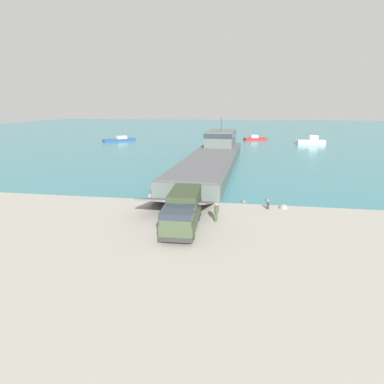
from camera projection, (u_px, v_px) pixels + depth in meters
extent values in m
plane|color=#9E998E|center=(175.00, 226.00, 25.05)|extent=(240.00, 240.00, 0.00)
cube|color=teal|center=(225.00, 131.00, 116.93)|extent=(240.00, 180.00, 0.01)
cube|color=#56605B|center=(211.00, 161.00, 48.52)|extent=(9.63, 37.26, 1.87)
cube|color=#56565B|center=(211.00, 155.00, 48.25)|extent=(8.95, 35.75, 0.08)
cube|color=#56605B|center=(221.00, 138.00, 59.84)|extent=(5.80, 10.62, 2.94)
cube|color=#28333D|center=(221.00, 134.00, 59.59)|extent=(5.95, 10.73, 0.88)
cylinder|color=#3F3F42|center=(221.00, 125.00, 59.09)|extent=(0.16, 0.16, 2.40)
cube|color=#56565B|center=(178.00, 201.00, 28.39)|extent=(6.65, 6.40, 1.94)
cube|color=#3D4C33|center=(183.00, 217.00, 24.54)|extent=(2.65, 7.25, 1.15)
cube|color=#3D4C33|center=(178.00, 215.00, 21.99)|extent=(2.37, 2.51, 0.93)
cube|color=#28333D|center=(178.00, 212.00, 21.92)|extent=(2.45, 2.53, 0.46)
cube|color=#344129|center=(185.00, 198.00, 25.35)|extent=(2.48, 4.61, 1.35)
cube|color=#2D2D2D|center=(175.00, 240.00, 21.31)|extent=(2.51, 0.31, 0.32)
cylinder|color=black|center=(192.00, 233.00, 22.40)|extent=(0.43, 1.13, 1.12)
cylinder|color=black|center=(165.00, 231.00, 22.64)|extent=(0.43, 1.13, 1.12)
cylinder|color=black|center=(197.00, 214.00, 26.12)|extent=(0.43, 1.13, 1.12)
cylinder|color=black|center=(175.00, 213.00, 26.36)|extent=(0.43, 1.13, 1.12)
cylinder|color=black|center=(198.00, 210.00, 27.17)|extent=(0.43, 1.13, 1.12)
cylinder|color=black|center=(177.00, 209.00, 27.41)|extent=(0.43, 1.13, 1.12)
cylinder|color=#475638|center=(216.00, 218.00, 25.77)|extent=(0.14, 0.14, 0.82)
cylinder|color=#475638|center=(217.00, 217.00, 25.91)|extent=(0.14, 0.14, 0.82)
cube|color=#475638|center=(217.00, 209.00, 25.64)|extent=(0.43, 0.50, 0.65)
sphere|color=tan|center=(217.00, 205.00, 25.51)|extent=(0.22, 0.22, 0.22)
cube|color=white|center=(311.00, 142.00, 76.62)|extent=(7.05, 3.15, 1.09)
cube|color=silver|center=(313.00, 138.00, 76.28)|extent=(2.22, 1.90, 1.20)
cube|color=navy|center=(119.00, 140.00, 83.25)|extent=(8.38, 7.48, 0.68)
cube|color=silver|center=(122.00, 137.00, 83.38)|extent=(3.13, 2.99, 0.75)
cube|color=#B22323|center=(255.00, 139.00, 85.79)|extent=(6.97, 4.28, 0.69)
cube|color=silver|center=(254.00, 136.00, 85.49)|extent=(2.38, 2.07, 0.76)
cylinder|color=#333338|center=(268.00, 207.00, 29.08)|extent=(0.27, 0.27, 0.50)
sphere|color=#333338|center=(268.00, 203.00, 28.99)|extent=(0.31, 0.31, 0.31)
sphere|color=#66605B|center=(268.00, 201.00, 31.63)|extent=(0.53, 0.53, 0.53)
sphere|color=gray|center=(150.00, 196.00, 33.15)|extent=(0.68, 0.68, 0.68)
sphere|color=#66605B|center=(244.00, 202.00, 31.19)|extent=(0.52, 0.52, 0.52)
sphere|color=gray|center=(283.00, 208.00, 29.31)|extent=(0.83, 0.83, 0.83)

